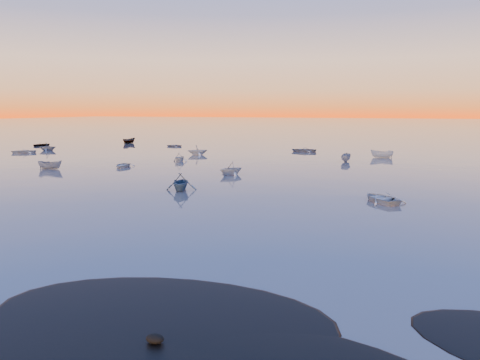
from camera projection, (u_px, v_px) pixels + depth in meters
The scene contains 4 objects.
ground at pixel (346, 142), 114.32m from camera, with size 600.00×600.00×0.00m, color #70645E.
mud_lobes at pixel (38, 295), 20.61m from camera, with size 140.00×6.00×0.07m, color black, non-canonical shape.
moored_fleet at pixel (304, 163), 70.71m from camera, with size 124.00×58.00×1.20m, color silver, non-canonical shape.
boat_near_left at pixel (123, 167), 65.44m from camera, with size 3.81×1.59×0.95m, color silver.
Camera 1 is at (15.16, -16.32, 8.13)m, focal length 35.00 mm.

